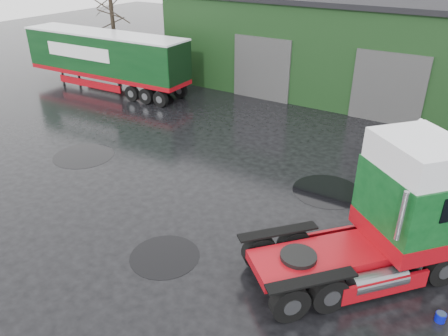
% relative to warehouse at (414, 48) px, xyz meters
% --- Properties ---
extents(ground, '(100.00, 100.00, 0.00)m').
position_rel_warehouse_xyz_m(ground, '(-2.00, -20.00, -3.16)').
color(ground, black).
extents(warehouse, '(32.40, 12.40, 6.30)m').
position_rel_warehouse_xyz_m(warehouse, '(0.00, 0.00, 0.00)').
color(warehouse, black).
rests_on(warehouse, ground).
extents(hero_tractor, '(6.98, 7.38, 4.44)m').
position_rel_warehouse_xyz_m(hero_tractor, '(2.50, -19.94, -0.94)').
color(hero_tractor, '#0E471B').
rests_on(hero_tractor, ground).
extents(trailer_left, '(12.84, 3.05, 3.96)m').
position_rel_warehouse_xyz_m(trailer_left, '(-18.00, -10.00, -1.17)').
color(trailer_left, silver).
rests_on(trailer_left, ground).
extents(wash_bucket, '(0.34, 0.34, 0.27)m').
position_rel_warehouse_xyz_m(wash_bucket, '(5.30, -20.43, -3.02)').
color(wash_bucket, '#070D9F').
rests_on(wash_bucket, ground).
extents(tree_left, '(4.40, 4.40, 8.50)m').
position_rel_warehouse_xyz_m(tree_left, '(-19.00, -8.00, 1.09)').
color(tree_left, black).
rests_on(tree_left, ground).
extents(puddle_0, '(2.34, 2.34, 0.01)m').
position_rel_warehouse_xyz_m(puddle_0, '(-2.87, -22.33, -3.15)').
color(puddle_0, black).
rests_on(puddle_0, ground).
extents(puddle_1, '(2.90, 2.90, 0.01)m').
position_rel_warehouse_xyz_m(puddle_1, '(0.15, -15.34, -3.15)').
color(puddle_1, black).
rests_on(puddle_1, ground).
extents(puddle_2, '(2.93, 2.93, 0.01)m').
position_rel_warehouse_xyz_m(puddle_2, '(-11.14, -18.44, -3.15)').
color(puddle_2, black).
rests_on(puddle_2, ground).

